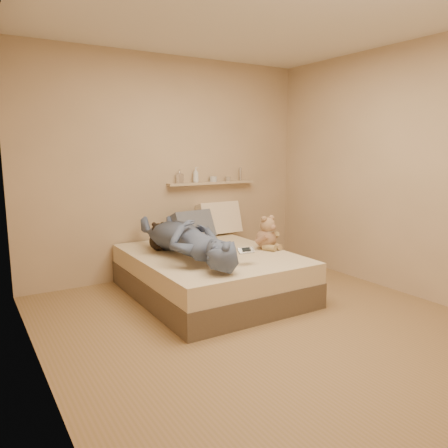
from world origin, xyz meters
TOP-DOWN VIEW (x-y plane):
  - room at (0.00, 0.00)m, footprint 3.80×3.80m
  - bed at (0.00, 0.93)m, footprint 1.50×1.90m
  - game_console at (0.05, 0.35)m, footprint 0.17×0.09m
  - teddy_bear at (0.63, 0.77)m, footprint 0.30×0.30m
  - dark_plush at (-0.41, 1.32)m, footprint 0.20×0.20m
  - pillow_cream at (0.61, 1.76)m, footprint 0.55×0.27m
  - pillow_grey at (0.17, 1.62)m, footprint 0.53×0.33m
  - person at (-0.29, 0.89)m, footprint 0.65×1.67m
  - wall_shelf at (0.55, 1.84)m, footprint 1.20×0.12m
  - shelf_bottles at (0.38, 1.84)m, footprint 0.93×0.09m

SIDE VIEW (x-z plane):
  - bed at x=0.00m, z-range 0.00..0.45m
  - dark_plush at x=-0.41m, z-range 0.43..0.74m
  - game_console at x=0.05m, z-range 0.56..0.62m
  - teddy_bear at x=0.63m, z-range 0.42..0.79m
  - pillow_grey at x=0.17m, z-range 0.44..0.80m
  - person at x=-0.29m, z-range 0.45..0.85m
  - pillow_cream at x=0.61m, z-range 0.44..0.86m
  - wall_shelf at x=0.55m, z-range 1.09..1.11m
  - shelf_bottles at x=0.38m, z-range 1.09..1.28m
  - room at x=0.00m, z-range -0.60..3.20m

